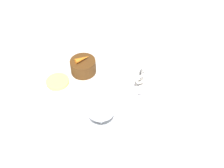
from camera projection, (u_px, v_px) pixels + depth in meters
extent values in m
plane|color=white|center=(91.00, 86.00, 0.83)|extent=(3.00, 3.00, 0.00)
cylinder|color=white|center=(79.00, 74.00, 0.85)|extent=(0.24, 0.24, 0.01)
torus|color=#999EA8|center=(79.00, 73.00, 0.85)|extent=(0.22, 0.22, 0.00)
cylinder|color=white|center=(155.00, 83.00, 0.83)|extent=(0.13, 0.13, 0.01)
torus|color=#999EA8|center=(155.00, 82.00, 0.83)|extent=(0.12, 0.12, 0.00)
cylinder|color=white|center=(156.00, 74.00, 0.80)|extent=(0.09, 0.09, 0.06)
cylinder|color=#331E0F|center=(156.00, 73.00, 0.80)|extent=(0.08, 0.08, 0.05)
torus|color=white|center=(141.00, 79.00, 0.79)|extent=(0.04, 0.01, 0.04)
cube|color=silver|center=(144.00, 79.00, 0.83)|extent=(0.06, 0.07, 0.00)
ellipsoid|color=silver|center=(140.00, 92.00, 0.79)|extent=(0.03, 0.03, 0.00)
cylinder|color=silver|center=(101.00, 123.00, 0.73)|extent=(0.06, 0.06, 0.01)
cylinder|color=silver|center=(101.00, 117.00, 0.70)|extent=(0.01, 0.01, 0.06)
cylinder|color=silver|center=(100.00, 103.00, 0.66)|extent=(0.08, 0.08, 0.06)
cylinder|color=maroon|center=(101.00, 106.00, 0.67)|extent=(0.06, 0.06, 0.03)
cube|color=silver|center=(23.00, 85.00, 0.83)|extent=(0.01, 0.13, 0.01)
cube|color=silver|center=(30.00, 105.00, 0.77)|extent=(0.02, 0.05, 0.01)
cylinder|color=#563314|center=(82.00, 67.00, 0.83)|extent=(0.08, 0.08, 0.05)
cone|color=orange|center=(81.00, 59.00, 0.81)|extent=(0.05, 0.02, 0.02)
cylinder|color=#EFE075|center=(58.00, 82.00, 0.81)|extent=(0.07, 0.07, 0.01)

